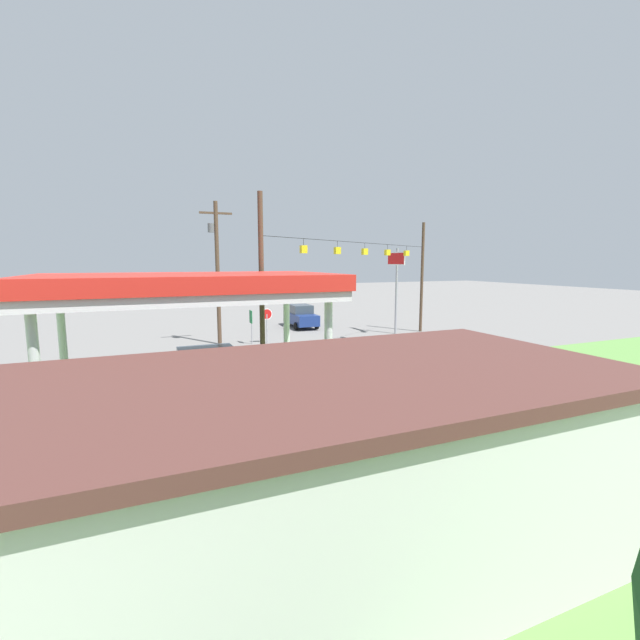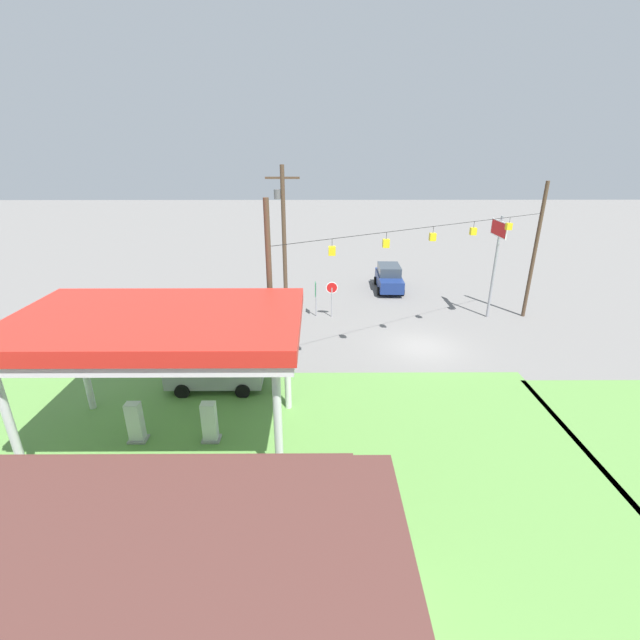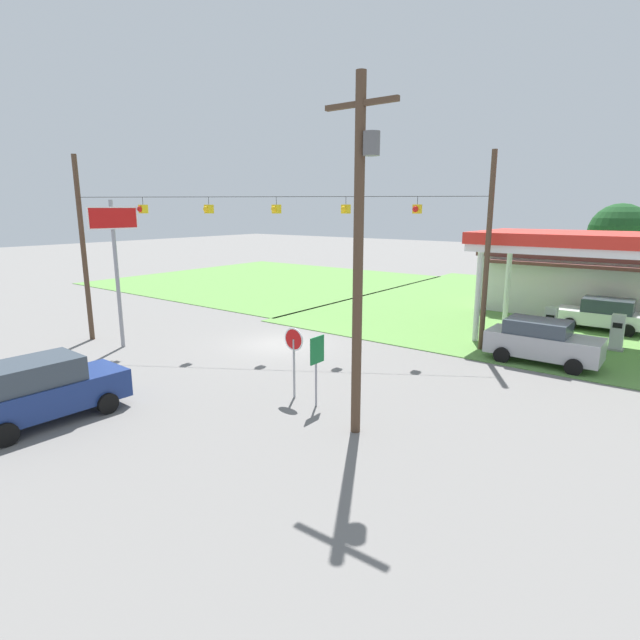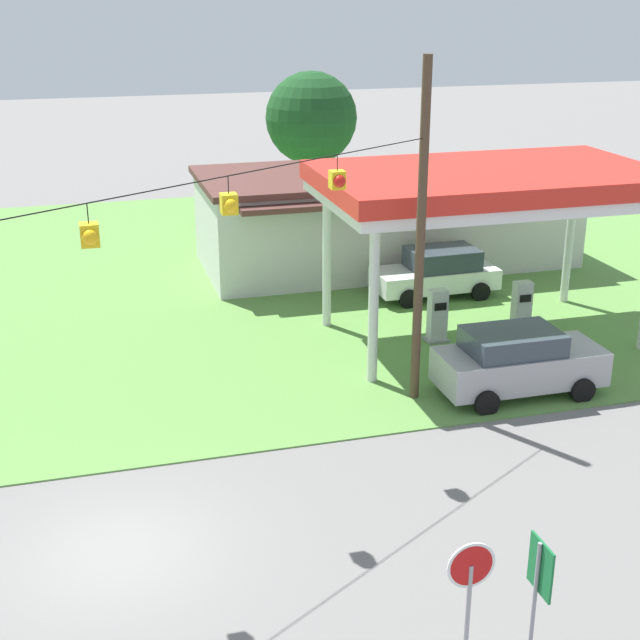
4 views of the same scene
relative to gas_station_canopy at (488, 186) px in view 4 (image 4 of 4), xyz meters
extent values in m
plane|color=slate|center=(-11.75, -8.62, -4.86)|extent=(160.00, 160.00, 0.00)
cube|color=#5B8E42|center=(2.00, 8.54, -4.84)|extent=(36.00, 28.00, 0.04)
cube|color=silver|center=(0.00, 0.00, -0.21)|extent=(9.90, 5.80, 0.35)
cube|color=red|center=(0.00, 0.00, 0.24)|extent=(10.10, 6.00, 0.55)
cylinder|color=silver|center=(-4.35, -2.30, -2.62)|extent=(0.28, 0.28, 4.47)
cylinder|color=silver|center=(-4.35, 2.30, -2.62)|extent=(0.28, 0.28, 4.47)
cylinder|color=silver|center=(4.35, 2.30, -2.62)|extent=(0.28, 0.28, 4.47)
cube|color=silver|center=(-0.08, 8.54, -3.10)|extent=(14.41, 5.77, 3.53)
cube|color=#512D28|center=(-0.08, 8.54, -1.21)|extent=(14.71, 6.07, 0.24)
cube|color=#512D28|center=(-0.08, 5.30, -1.58)|extent=(12.97, 0.70, 0.20)
cube|color=gray|center=(-1.44, 0.00, -4.80)|extent=(0.71, 0.56, 0.12)
cube|color=silver|center=(-1.44, 0.00, -3.94)|extent=(0.55, 0.40, 1.60)
cube|color=black|center=(-1.44, -0.21, -3.62)|extent=(0.39, 0.03, 0.24)
cube|color=gray|center=(1.44, 0.00, -4.80)|extent=(0.71, 0.56, 0.12)
cube|color=silver|center=(1.44, 0.00, -3.94)|extent=(0.55, 0.40, 1.60)
cube|color=black|center=(1.44, -0.21, -3.62)|extent=(0.39, 0.03, 0.24)
cube|color=#9E9EA3|center=(-0.77, -4.12, -4.05)|extent=(4.52, 1.87, 0.94)
cube|color=#333D47|center=(-1.04, -4.12, -3.29)|extent=(2.49, 1.71, 0.58)
cylinder|color=black|center=(0.62, -3.17, -4.52)|extent=(0.68, 0.22, 0.68)
cylinder|color=black|center=(0.63, -5.06, -4.52)|extent=(0.68, 0.22, 0.68)
cylinder|color=black|center=(-2.17, -3.18, -4.52)|extent=(0.68, 0.22, 0.68)
cylinder|color=black|center=(-2.17, -5.07, -4.52)|extent=(0.68, 0.22, 0.68)
cube|color=white|center=(0.19, 4.12, -4.17)|extent=(4.43, 1.94, 0.71)
cube|color=#333D47|center=(0.45, 4.13, -3.46)|extent=(2.45, 1.75, 0.71)
cylinder|color=black|center=(-1.15, 3.15, -4.52)|extent=(0.68, 0.23, 0.68)
cylinder|color=black|center=(-1.19, 5.04, -4.52)|extent=(0.68, 0.23, 0.68)
cylinder|color=black|center=(1.57, 3.21, -4.52)|extent=(0.68, 0.23, 0.68)
cylinder|color=black|center=(1.53, 5.10, -4.52)|extent=(0.68, 0.23, 0.68)
cylinder|color=#99999E|center=(-6.62, -13.53, -3.81)|extent=(0.08, 0.08, 2.10)
cylinder|color=white|center=(-6.62, -13.53, -2.76)|extent=(0.80, 0.03, 0.80)
cylinder|color=red|center=(-6.62, -13.53, -2.76)|extent=(0.70, 0.03, 0.70)
cylinder|color=gray|center=(-5.54, -13.68, -3.66)|extent=(0.07, 0.07, 2.40)
cube|color=#146B33|center=(-5.49, -13.68, -2.91)|extent=(0.04, 0.70, 0.90)
cylinder|color=#4C3828|center=(-3.59, -3.62, -0.38)|extent=(0.24, 0.24, 8.95)
cylinder|color=black|center=(-11.75, -8.62, 2.12)|extent=(16.33, 10.02, 0.02)
cylinder|color=black|center=(-11.75, -8.62, 1.95)|extent=(0.02, 0.02, 0.35)
cube|color=yellow|center=(-11.75, -8.62, 1.57)|extent=(0.32, 0.32, 0.40)
sphere|color=yellow|center=(-11.75, -8.79, 1.57)|extent=(0.28, 0.28, 0.28)
cylinder|color=black|center=(-9.03, -6.95, 1.95)|extent=(0.02, 0.02, 0.35)
cube|color=yellow|center=(-9.03, -6.95, 1.57)|extent=(0.32, 0.32, 0.40)
sphere|color=yellow|center=(-9.03, -7.12, 1.57)|extent=(0.28, 0.28, 0.28)
cylinder|color=black|center=(-6.31, -5.28, 1.95)|extent=(0.02, 0.02, 0.35)
cube|color=yellow|center=(-6.31, -5.28, 1.57)|extent=(0.32, 0.32, 0.40)
sphere|color=red|center=(-6.31, -5.45, 1.57)|extent=(0.28, 0.28, 0.28)
cylinder|color=#4C3828|center=(-0.95, 16.74, -3.35)|extent=(0.44, 0.44, 3.02)
sphere|color=#19471E|center=(-0.95, 16.74, -0.13)|extent=(4.28, 4.28, 4.28)
camera|label=1|loc=(1.63, 15.70, 0.94)|focal=24.00mm
camera|label=2|loc=(-5.65, 13.99, 5.83)|focal=24.00mm
camera|label=3|loc=(4.04, -26.05, 1.57)|focal=28.00mm
camera|label=4|loc=(-11.95, -23.95, 5.54)|focal=50.00mm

